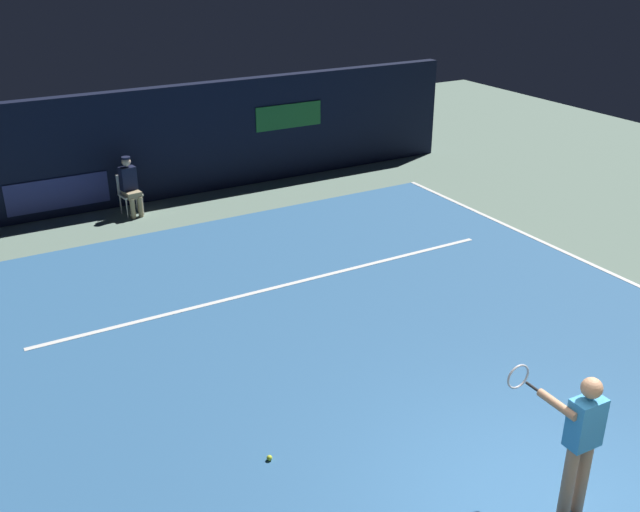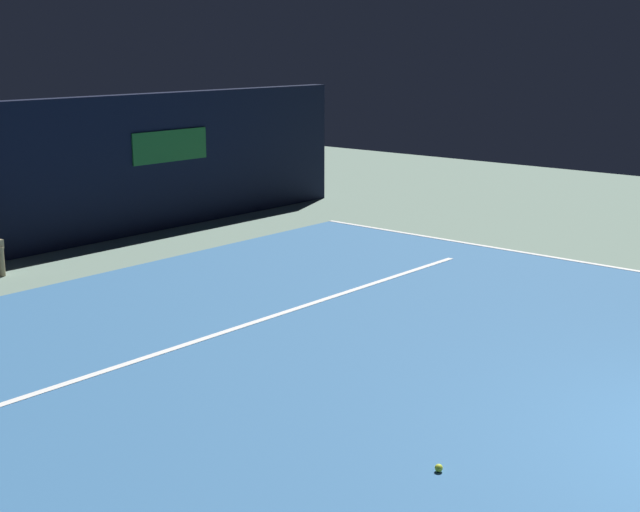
% 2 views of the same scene
% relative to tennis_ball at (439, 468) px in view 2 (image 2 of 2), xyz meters
% --- Properties ---
extents(ground_plane, '(31.72, 31.72, 0.00)m').
position_rel_tennis_ball_xyz_m(ground_plane, '(2.24, 2.15, -0.05)').
color(ground_plane, slate).
extents(court_surface, '(11.18, 11.13, 0.01)m').
position_rel_tennis_ball_xyz_m(court_surface, '(2.24, 2.15, -0.04)').
color(court_surface, '#336699').
rests_on(court_surface, ground).
extents(line_sideline_left, '(0.10, 11.13, 0.01)m').
position_rel_tennis_ball_xyz_m(line_sideline_left, '(7.78, 2.15, -0.03)').
color(line_sideline_left, white).
rests_on(line_sideline_left, court_surface).
extents(line_service, '(8.72, 0.10, 0.01)m').
position_rel_tennis_ball_xyz_m(line_service, '(2.24, 4.09, -0.03)').
color(line_service, white).
rests_on(line_service, court_surface).
extents(back_wall, '(15.25, 0.33, 2.60)m').
position_rel_tennis_ball_xyz_m(back_wall, '(2.24, 9.78, 1.25)').
color(back_wall, black).
rests_on(back_wall, ground).
extents(tennis_ball, '(0.07, 0.07, 0.07)m').
position_rel_tennis_ball_xyz_m(tennis_ball, '(0.00, 0.00, 0.00)').
color(tennis_ball, '#CCE033').
rests_on(tennis_ball, court_surface).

